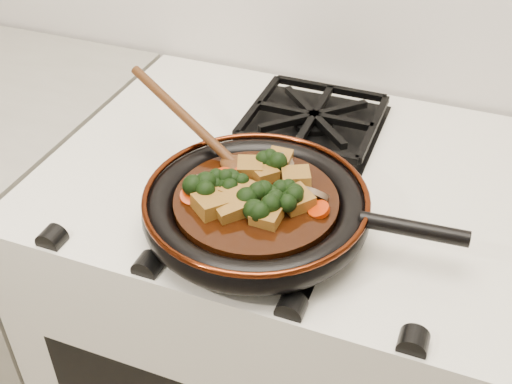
% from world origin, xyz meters
% --- Properties ---
extents(stove, '(0.76, 0.60, 0.90)m').
position_xyz_m(stove, '(0.00, 1.69, 0.45)').
color(stove, white).
rests_on(stove, ground).
extents(burner_grate_front, '(0.23, 0.23, 0.03)m').
position_xyz_m(burner_grate_front, '(0.00, 1.55, 0.91)').
color(burner_grate_front, black).
rests_on(burner_grate_front, stove).
extents(burner_grate_back, '(0.23, 0.23, 0.03)m').
position_xyz_m(burner_grate_back, '(0.00, 1.83, 0.91)').
color(burner_grate_back, black).
rests_on(burner_grate_back, stove).
extents(skillet, '(0.44, 0.31, 0.05)m').
position_xyz_m(skillet, '(0.01, 1.53, 0.94)').
color(skillet, black).
rests_on(skillet, burner_grate_front).
extents(braising_sauce, '(0.23, 0.23, 0.02)m').
position_xyz_m(braising_sauce, '(0.01, 1.53, 0.95)').
color(braising_sauce, black).
rests_on(braising_sauce, skillet).
extents(tofu_cube_0, '(0.06, 0.06, 0.03)m').
position_xyz_m(tofu_cube_0, '(-0.01, 1.50, 0.97)').
color(tofu_cube_0, brown).
rests_on(tofu_cube_0, braising_sauce).
extents(tofu_cube_1, '(0.04, 0.04, 0.02)m').
position_xyz_m(tofu_cube_1, '(0.01, 1.62, 0.97)').
color(tofu_cube_1, brown).
rests_on(tofu_cube_1, braising_sauce).
extents(tofu_cube_2, '(0.05, 0.05, 0.02)m').
position_xyz_m(tofu_cube_2, '(-0.02, 1.53, 0.97)').
color(tofu_cube_2, brown).
rests_on(tofu_cube_2, braising_sauce).
extents(tofu_cube_3, '(0.05, 0.05, 0.02)m').
position_xyz_m(tofu_cube_3, '(-0.00, 1.58, 0.97)').
color(tofu_cube_3, brown).
rests_on(tofu_cube_3, braising_sauce).
extents(tofu_cube_4, '(0.05, 0.05, 0.03)m').
position_xyz_m(tofu_cube_4, '(0.05, 1.59, 0.97)').
color(tofu_cube_4, brown).
rests_on(tofu_cube_4, braising_sauce).
extents(tofu_cube_5, '(0.05, 0.05, 0.02)m').
position_xyz_m(tofu_cube_5, '(0.04, 1.52, 0.97)').
color(tofu_cube_5, brown).
rests_on(tofu_cube_5, braising_sauce).
extents(tofu_cube_6, '(0.05, 0.05, 0.02)m').
position_xyz_m(tofu_cube_6, '(-0.02, 1.59, 0.97)').
color(tofu_cube_6, brown).
rests_on(tofu_cube_6, braising_sauce).
extents(tofu_cube_7, '(0.04, 0.04, 0.02)m').
position_xyz_m(tofu_cube_7, '(0.04, 1.49, 0.97)').
color(tofu_cube_7, brown).
rests_on(tofu_cube_7, braising_sauce).
extents(tofu_cube_8, '(0.06, 0.06, 0.02)m').
position_xyz_m(tofu_cube_8, '(0.06, 1.54, 0.97)').
color(tofu_cube_8, brown).
rests_on(tofu_cube_8, braising_sauce).
extents(tofu_cube_9, '(0.06, 0.06, 0.03)m').
position_xyz_m(tofu_cube_9, '(-0.04, 1.49, 0.97)').
color(tofu_cube_9, brown).
rests_on(tofu_cube_9, braising_sauce).
extents(broccoli_floret_0, '(0.08, 0.08, 0.07)m').
position_xyz_m(broccoli_floret_0, '(0.04, 1.54, 0.97)').
color(broccoli_floret_0, black).
rests_on(broccoli_floret_0, braising_sauce).
extents(broccoli_floret_1, '(0.08, 0.08, 0.06)m').
position_xyz_m(broccoli_floret_1, '(0.05, 1.53, 0.97)').
color(broccoli_floret_1, black).
rests_on(broccoli_floret_1, braising_sauce).
extents(broccoli_floret_2, '(0.07, 0.08, 0.06)m').
position_xyz_m(broccoli_floret_2, '(-0.03, 1.54, 0.97)').
color(broccoli_floret_2, black).
rests_on(broccoli_floret_2, braising_sauce).
extents(broccoli_floret_3, '(0.07, 0.07, 0.07)m').
position_xyz_m(broccoli_floret_3, '(0.01, 1.53, 0.97)').
color(broccoli_floret_3, black).
rests_on(broccoli_floret_3, braising_sauce).
extents(broccoli_floret_4, '(0.07, 0.07, 0.07)m').
position_xyz_m(broccoli_floret_4, '(-0.07, 1.51, 0.97)').
color(broccoli_floret_4, black).
rests_on(broccoli_floret_4, braising_sauce).
extents(broccoli_floret_5, '(0.08, 0.08, 0.05)m').
position_xyz_m(broccoli_floret_5, '(-0.04, 1.54, 0.97)').
color(broccoli_floret_5, black).
rests_on(broccoli_floret_5, braising_sauce).
extents(broccoli_floret_6, '(0.08, 0.08, 0.06)m').
position_xyz_m(broccoli_floret_6, '(0.03, 1.50, 0.97)').
color(broccoli_floret_6, black).
rests_on(broccoli_floret_6, braising_sauce).
extents(broccoli_floret_7, '(0.08, 0.08, 0.07)m').
position_xyz_m(broccoli_floret_7, '(-0.00, 1.61, 0.97)').
color(broccoli_floret_7, black).
rests_on(broccoli_floret_7, braising_sauce).
extents(carrot_coin_0, '(0.03, 0.03, 0.02)m').
position_xyz_m(carrot_coin_0, '(-0.05, 1.56, 0.96)').
color(carrot_coin_0, '#B92A05').
rests_on(carrot_coin_0, braising_sauce).
extents(carrot_coin_1, '(0.03, 0.03, 0.02)m').
position_xyz_m(carrot_coin_1, '(0.09, 1.54, 0.96)').
color(carrot_coin_1, '#B92A05').
rests_on(carrot_coin_1, braising_sauce).
extents(carrot_coin_2, '(0.03, 0.03, 0.02)m').
position_xyz_m(carrot_coin_2, '(-0.03, 1.57, 0.96)').
color(carrot_coin_2, '#B92A05').
rests_on(carrot_coin_2, braising_sauce).
extents(carrot_coin_3, '(0.03, 0.03, 0.02)m').
position_xyz_m(carrot_coin_3, '(-0.02, 1.60, 0.96)').
color(carrot_coin_3, '#B92A05').
rests_on(carrot_coin_3, braising_sauce).
extents(carrot_coin_4, '(0.03, 0.03, 0.02)m').
position_xyz_m(carrot_coin_4, '(-0.08, 1.50, 0.96)').
color(carrot_coin_4, '#B92A05').
rests_on(carrot_coin_4, braising_sauce).
extents(carrot_coin_5, '(0.03, 0.03, 0.02)m').
position_xyz_m(carrot_coin_5, '(-0.00, 1.54, 0.96)').
color(carrot_coin_5, '#B92A05').
rests_on(carrot_coin_5, braising_sauce).
extents(mushroom_slice_0, '(0.04, 0.04, 0.03)m').
position_xyz_m(mushroom_slice_0, '(0.08, 1.56, 0.97)').
color(mushroom_slice_0, brown).
rests_on(mushroom_slice_0, braising_sauce).
extents(mushroom_slice_1, '(0.04, 0.04, 0.03)m').
position_xyz_m(mushroom_slice_1, '(0.02, 1.61, 0.97)').
color(mushroom_slice_1, brown).
rests_on(mushroom_slice_1, braising_sauce).
extents(mushroom_slice_2, '(0.04, 0.04, 0.03)m').
position_xyz_m(mushroom_slice_2, '(-0.07, 1.53, 0.97)').
color(mushroom_slice_2, brown).
rests_on(mushroom_slice_2, braising_sauce).
extents(wooden_spoon, '(0.15, 0.09, 0.24)m').
position_xyz_m(wooden_spoon, '(-0.11, 1.62, 0.98)').
color(wooden_spoon, '#46250F').
rests_on(wooden_spoon, braising_sauce).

